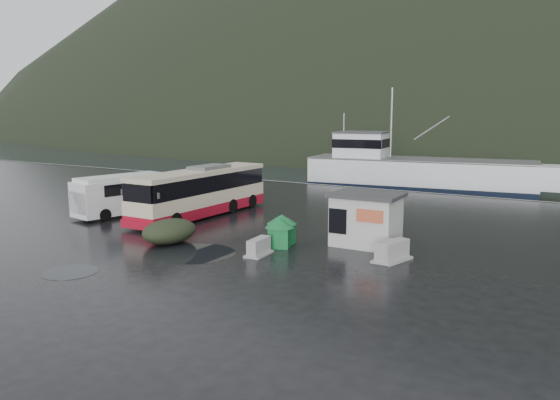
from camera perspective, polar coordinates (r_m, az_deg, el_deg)
The scene contains 14 objects.
ground at distance 29.26m, azimuth -6.96°, elevation -3.42°, with size 160.00×160.00×0.00m, color black.
harbor_water at distance 133.86m, azimuth 23.26°, elevation 5.83°, with size 300.00×180.00×0.02m, color black.
quay_edge at distance 46.46m, azimuth 8.25°, elevation 1.29°, with size 160.00×0.60×1.50m, color #999993.
coach_bus at distance 34.01m, azimuth -8.23°, elevation -1.65°, with size 2.77×10.90×3.08m, color beige, non-canonical shape.
white_van at distance 35.34m, azimuth -16.11°, elevation -1.52°, with size 2.07×6.01×2.51m, color white, non-canonical shape.
waste_bin_left at distance 26.62m, azimuth 0.18°, elevation -4.64°, with size 1.05×1.05×1.47m, color #12682F, non-canonical shape.
waste_bin_right at distance 26.05m, azimuth -0.04°, elevation -4.95°, with size 1.00×1.00×1.39m, color #12682F, non-canonical shape.
dome_tent at distance 27.42m, azimuth -11.44°, elevation -4.41°, with size 2.15×3.01×1.18m, color #252C1A, non-canonical shape.
ticket_kiosk at distance 26.73m, azimuth 8.91°, elevation -4.70°, with size 3.26×2.47×2.55m, color beige, non-canonical shape.
jersey_barrier_a at distance 24.28m, azimuth 11.04°, elevation -6.19°, with size 0.82×1.64×0.82m, color #999993, non-canonical shape.
jersey_barrier_b at distance 24.70m, azimuth -2.23°, elevation -5.76°, with size 0.77×1.54×0.77m, color #999993, non-canonical shape.
jersey_barrier_c at distance 24.27m, azimuth 11.75°, elevation -6.22°, with size 0.88×1.76×0.88m, color #999993, non-canonical shape.
fishing_trawler at distance 54.29m, azimuth 14.34°, elevation 2.25°, with size 24.87×5.46×9.95m, color white, non-canonical shape.
puddles at distance 24.72m, azimuth -11.92°, elevation -5.93°, with size 5.38×7.82×0.01m.
Camera 1 is at (17.50, -22.56, 6.43)m, focal length 35.00 mm.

